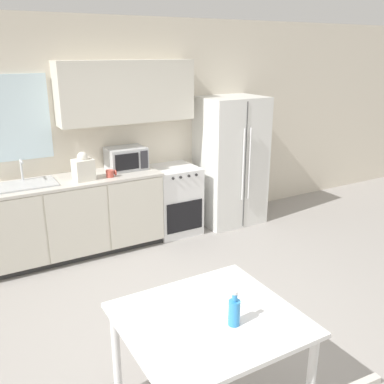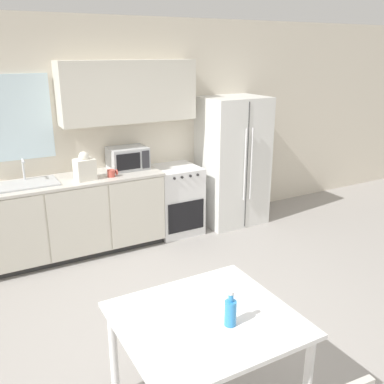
{
  "view_description": "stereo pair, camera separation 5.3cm",
  "coord_description": "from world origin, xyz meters",
  "px_view_note": "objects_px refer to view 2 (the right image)",
  "views": [
    {
      "loc": [
        -1.59,
        -2.72,
        2.31
      ],
      "look_at": [
        0.29,
        0.57,
        1.05
      ],
      "focal_mm": 40.0,
      "sensor_mm": 36.0,
      "label": 1
    },
    {
      "loc": [
        -1.54,
        -2.75,
        2.31
      ],
      "look_at": [
        0.29,
        0.57,
        1.05
      ],
      "focal_mm": 40.0,
      "sensor_mm": 36.0,
      "label": 2
    }
  ],
  "objects_px": {
    "refrigerator": "(232,161)",
    "drink_bottle": "(230,312)",
    "coffee_mug": "(112,173)",
    "oven_range": "(175,200)",
    "dining_table": "(206,331)",
    "microwave": "(128,158)"
  },
  "relations": [
    {
      "from": "drink_bottle",
      "to": "refrigerator",
      "type": "bearing_deg",
      "value": 55.77
    },
    {
      "from": "oven_range",
      "to": "drink_bottle",
      "type": "distance_m",
      "value": 3.18
    },
    {
      "from": "microwave",
      "to": "oven_range",
      "type": "bearing_deg",
      "value": -8.8
    },
    {
      "from": "microwave",
      "to": "coffee_mug",
      "type": "distance_m",
      "value": 0.39
    },
    {
      "from": "oven_range",
      "to": "coffee_mug",
      "type": "bearing_deg",
      "value": -170.65
    },
    {
      "from": "dining_table",
      "to": "refrigerator",
      "type": "bearing_deg",
      "value": 53.35
    },
    {
      "from": "refrigerator",
      "to": "microwave",
      "type": "relative_size",
      "value": 3.78
    },
    {
      "from": "oven_range",
      "to": "refrigerator",
      "type": "bearing_deg",
      "value": -2.6
    },
    {
      "from": "microwave",
      "to": "drink_bottle",
      "type": "relative_size",
      "value": 2.02
    },
    {
      "from": "dining_table",
      "to": "drink_bottle",
      "type": "xyz_separation_m",
      "value": [
        0.09,
        -0.13,
        0.19
      ]
    },
    {
      "from": "refrigerator",
      "to": "coffee_mug",
      "type": "relative_size",
      "value": 14.0
    },
    {
      "from": "refrigerator",
      "to": "drink_bottle",
      "type": "xyz_separation_m",
      "value": [
        -1.98,
        -2.91,
        -0.02
      ]
    },
    {
      "from": "oven_range",
      "to": "drink_bottle",
      "type": "relative_size",
      "value": 3.91
    },
    {
      "from": "oven_range",
      "to": "drink_bottle",
      "type": "bearing_deg",
      "value": -110.82
    },
    {
      "from": "drink_bottle",
      "to": "dining_table",
      "type": "bearing_deg",
      "value": 124.23
    },
    {
      "from": "microwave",
      "to": "coffee_mug",
      "type": "bearing_deg",
      "value": -140.53
    },
    {
      "from": "microwave",
      "to": "drink_bottle",
      "type": "height_order",
      "value": "microwave"
    },
    {
      "from": "oven_range",
      "to": "coffee_mug",
      "type": "height_order",
      "value": "coffee_mug"
    },
    {
      "from": "oven_range",
      "to": "refrigerator",
      "type": "height_order",
      "value": "refrigerator"
    },
    {
      "from": "coffee_mug",
      "to": "dining_table",
      "type": "distance_m",
      "value": 2.71
    },
    {
      "from": "refrigerator",
      "to": "coffee_mug",
      "type": "distance_m",
      "value": 1.76
    },
    {
      "from": "coffee_mug",
      "to": "drink_bottle",
      "type": "height_order",
      "value": "coffee_mug"
    }
  ]
}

